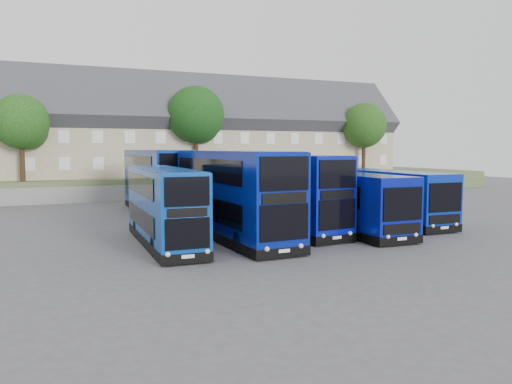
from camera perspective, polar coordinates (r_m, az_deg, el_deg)
The scene contains 15 objects.
ground at distance 26.96m, azimuth 4.47°, elevation -5.51°, with size 120.00×120.00×0.00m, color #4C4C51.
retaining_wall at distance 49.23m, azimuth -8.55°, elevation 0.10°, with size 70.00×0.40×1.50m, color slate.
earth_bank at distance 58.92m, azimuth -11.00°, elevation 1.10°, with size 80.00×20.00×2.00m, color #495B33.
terrace_row at distance 54.91m, azimuth -10.21°, elevation 6.68°, with size 54.00×10.40×11.20m.
dd_front_left at distance 25.66m, azimuth -10.46°, elevation -1.82°, with size 2.46×9.82×3.88m.
dd_front_mid at distance 27.21m, azimuth -2.67°, elevation -0.46°, with size 3.15×11.99×4.73m.
dd_front_right at distance 30.10m, azimuth 2.72°, elevation -0.16°, with size 3.64×11.49×4.49m.
dd_rear_left at distance 38.48m, azimuth -11.28°, elevation 1.08°, with size 3.03×12.05×4.76m.
dd_rear_right at distance 41.83m, azimuth -3.90°, elevation 0.93°, with size 3.02×10.14×3.97m.
coach_east_a at distance 31.09m, azimuth 9.22°, elevation -1.00°, with size 2.93×12.71×3.46m.
coach_east_b at distance 35.15m, azimuth 13.88°, elevation -0.41°, with size 2.89×12.63×3.44m.
tree_west at distance 48.66m, azimuth -25.11°, elevation 7.05°, with size 4.80×4.80×7.65m.
tree_mid at distance 51.26m, azimuth -6.76°, elevation 8.50°, with size 5.76×5.76×9.18m.
tree_east at distance 59.60m, azimuth 12.33°, elevation 7.27°, with size 5.12×5.12×8.16m.
tree_far at distance 68.80m, azimuth 13.04°, elevation 7.22°, with size 5.44×5.44×8.67m.
Camera 1 is at (-12.29, -23.49, 4.91)m, focal length 35.00 mm.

